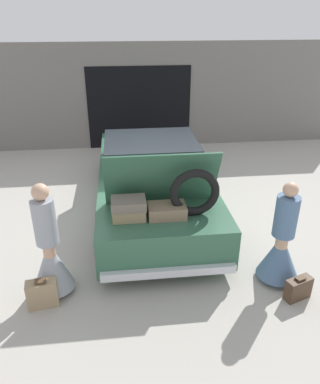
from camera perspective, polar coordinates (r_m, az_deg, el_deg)
ground_plane at (r=7.42m, az=-1.13°, el=-2.37°), size 40.00×40.00×0.00m
garage_wall_back at (r=10.50m, az=-3.22°, el=14.31°), size 12.00×0.14×2.80m
car at (r=7.15m, az=-1.16°, el=1.85°), size 2.02×4.80×1.74m
person_left at (r=5.26m, az=-16.41°, el=-9.28°), size 0.56×0.56×1.64m
person_right at (r=5.56m, az=17.93°, el=-7.97°), size 0.59×0.59×1.54m
suitcase_beside_left_person at (r=5.30m, az=-17.48°, el=-14.54°), size 0.42×0.24×0.42m
suitcase_beside_right_person at (r=5.52m, az=20.32°, el=-13.61°), size 0.40×0.27×0.35m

